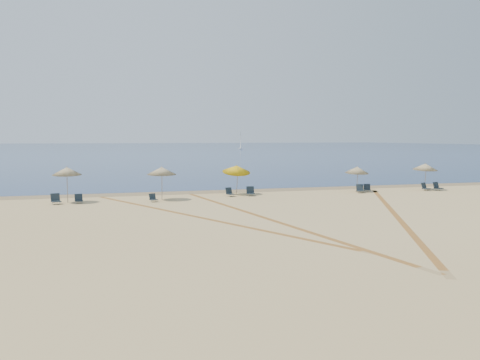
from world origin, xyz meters
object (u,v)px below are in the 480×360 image
(sailboat_1, at_px, (241,144))
(chair_7, at_px, (360,189))
(umbrella_5, at_px, (425,167))
(umbrella_2, at_px, (162,171))
(umbrella_3, at_px, (236,169))
(umbrella_4, at_px, (357,170))
(chair_5, at_px, (230,192))
(chair_10, at_px, (437,187))
(chair_3, at_px, (79,199))
(chair_9, at_px, (425,187))
(chair_2, at_px, (56,199))
(chair_6, at_px, (250,192))
(umbrella_1, at_px, (67,171))
(chair_8, at_px, (367,188))
(chair_4, at_px, (153,198))

(sailboat_1, bearing_deg, chair_7, -89.90)
(sailboat_1, bearing_deg, umbrella_5, -87.56)
(umbrella_2, bearing_deg, sailboat_1, 71.93)
(umbrella_3, distance_m, umbrella_4, 10.67)
(chair_5, xyz_separation_m, chair_10, (18.80, -0.72, 0.02))
(umbrella_3, xyz_separation_m, chair_3, (-12.23, -2.05, -1.83))
(chair_7, relative_size, chair_9, 1.00)
(chair_9, bearing_deg, chair_3, 163.38)
(chair_2, bearing_deg, umbrella_2, -13.00)
(chair_2, distance_m, sailboat_1, 167.25)
(chair_6, bearing_deg, chair_7, 6.77)
(umbrella_2, bearing_deg, chair_10, 0.26)
(umbrella_1, relative_size, umbrella_5, 1.07)
(chair_9, height_order, sailboat_1, sailboat_1)
(chair_5, xyz_separation_m, chair_8, (12.22, -0.06, -0.01))
(chair_3, height_order, sailboat_1, sailboat_1)
(umbrella_5, height_order, chair_2, umbrella_5)
(sailboat_1, bearing_deg, chair_8, -89.60)
(umbrella_5, height_order, sailboat_1, sailboat_1)
(umbrella_1, distance_m, chair_4, 6.38)
(chair_3, xyz_separation_m, chair_10, (30.21, 0.32, 0.04))
(chair_7, xyz_separation_m, chair_9, (6.39, -0.01, -0.01))
(umbrella_3, height_order, chair_8, umbrella_3)
(umbrella_2, distance_m, chair_3, 6.23)
(chair_5, bearing_deg, chair_6, -24.93)
(chair_3, height_order, chair_4, chair_3)
(chair_8, bearing_deg, chair_7, -131.45)
(umbrella_4, height_order, sailboat_1, sailboat_1)
(umbrella_3, bearing_deg, umbrella_5, -3.41)
(umbrella_1, relative_size, umbrella_2, 1.03)
(umbrella_5, relative_size, sailboat_1, 0.35)
(chair_2, xyz_separation_m, chair_9, (30.60, 0.56, -0.02))
(chair_3, height_order, chair_8, chair_8)
(chair_3, xyz_separation_m, chair_5, (11.41, 1.03, 0.02))
(umbrella_5, xyz_separation_m, chair_4, (-24.24, -1.71, -1.81))
(chair_2, distance_m, chair_4, 6.74)
(umbrella_4, distance_m, chair_7, 1.85)
(umbrella_2, bearing_deg, chair_4, -130.30)
(chair_3, relative_size, chair_8, 0.85)
(umbrella_2, relative_size, chair_10, 3.04)
(chair_3, bearing_deg, chair_5, -2.18)
(umbrella_1, bearing_deg, chair_10, -0.27)
(chair_8, bearing_deg, chair_9, 15.99)
(umbrella_3, height_order, chair_10, umbrella_3)
(umbrella_2, height_order, chair_4, umbrella_2)
(umbrella_5, bearing_deg, chair_8, -179.47)
(chair_5, relative_size, sailboat_1, 0.12)
(umbrella_4, xyz_separation_m, chair_2, (-24.41, -1.54, -1.55))
(sailboat_1, bearing_deg, umbrella_2, -95.59)
(umbrella_3, height_order, chair_6, umbrella_3)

